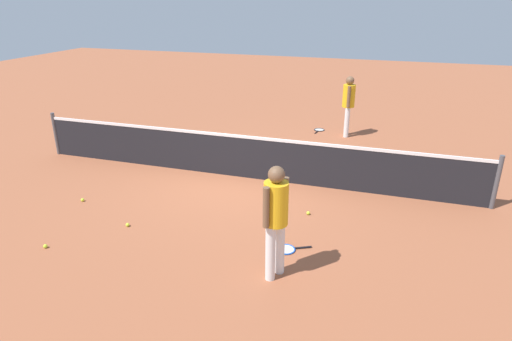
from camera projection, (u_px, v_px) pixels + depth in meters
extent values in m
plane|color=#9E5638|center=(244.00, 177.00, 9.84)|extent=(40.00, 40.00, 0.00)
cylinder|color=#4C4C51|center=(56.00, 134.00, 11.07)|extent=(0.09, 0.09, 1.07)
cylinder|color=#4C4C51|center=(497.00, 183.00, 8.21)|extent=(0.09, 0.09, 1.07)
cube|color=black|center=(244.00, 158.00, 9.67)|extent=(10.00, 0.02, 0.91)
cube|color=white|center=(243.00, 137.00, 9.49)|extent=(10.00, 0.04, 0.06)
cylinder|color=white|center=(280.00, 247.00, 6.34)|extent=(0.18, 0.18, 0.85)
cylinder|color=white|center=(270.00, 253.00, 6.18)|extent=(0.18, 0.18, 0.85)
cylinder|color=yellow|center=(276.00, 203.00, 5.98)|extent=(0.44, 0.44, 0.62)
cylinder|color=brown|center=(285.00, 197.00, 6.13)|extent=(0.12, 0.12, 0.58)
cylinder|color=brown|center=(266.00, 208.00, 5.82)|extent=(0.12, 0.12, 0.58)
sphere|color=brown|center=(277.00, 175.00, 5.83)|extent=(0.30, 0.30, 0.23)
cylinder|color=white|center=(347.00, 120.00, 12.63)|extent=(0.15, 0.15, 0.85)
cylinder|color=white|center=(347.00, 123.00, 12.43)|extent=(0.15, 0.15, 0.85)
cylinder|color=yellow|center=(349.00, 96.00, 12.25)|extent=(0.37, 0.37, 0.62)
cylinder|color=brown|center=(349.00, 94.00, 12.44)|extent=(0.10, 0.10, 0.58)
cylinder|color=brown|center=(349.00, 97.00, 12.05)|extent=(0.10, 0.10, 0.58)
sphere|color=brown|center=(350.00, 81.00, 12.09)|extent=(0.25, 0.25, 0.23)
torus|color=blue|center=(286.00, 249.00, 7.04)|extent=(0.42, 0.42, 0.02)
cylinder|color=silver|center=(286.00, 249.00, 7.04)|extent=(0.36, 0.36, 0.00)
cylinder|color=black|center=(303.00, 248.00, 7.08)|extent=(0.26, 0.16, 0.03)
torus|color=black|center=(319.00, 130.00, 13.20)|extent=(0.35, 0.35, 0.02)
cylinder|color=silver|center=(319.00, 130.00, 13.20)|extent=(0.30, 0.30, 0.00)
cylinder|color=black|center=(316.00, 132.00, 12.96)|extent=(0.07, 0.28, 0.03)
sphere|color=#C6E033|center=(83.00, 200.00, 8.68)|extent=(0.07, 0.07, 0.07)
sphere|color=#C6E033|center=(45.00, 246.00, 7.09)|extent=(0.07, 0.07, 0.07)
sphere|color=#C6E033|center=(128.00, 225.00, 7.74)|extent=(0.07, 0.07, 0.07)
sphere|color=#C6E033|center=(308.00, 213.00, 8.16)|extent=(0.07, 0.07, 0.07)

